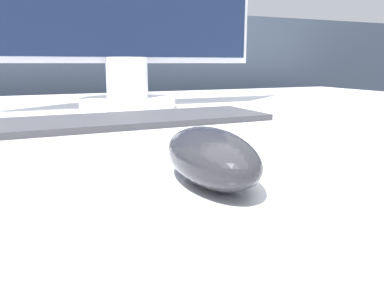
# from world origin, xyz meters

# --- Properties ---
(partition_panel) EXTENTS (5.00, 0.03, 1.01)m
(partition_panel) POSITION_xyz_m (0.00, 0.73, 0.51)
(partition_panel) COLOR #333D4C
(partition_panel) RESTS_ON ground_plane
(computer_mouse_near) EXTENTS (0.07, 0.13, 0.04)m
(computer_mouse_near) POSITION_xyz_m (0.05, -0.33, 0.76)
(computer_mouse_near) COLOR #232328
(computer_mouse_near) RESTS_ON desk
(keyboard) EXTENTS (0.37, 0.14, 0.02)m
(keyboard) POSITION_xyz_m (0.04, -0.11, 0.76)
(keyboard) COLOR silver
(keyboard) RESTS_ON desk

